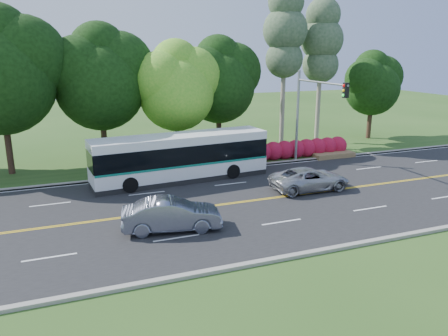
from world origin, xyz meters
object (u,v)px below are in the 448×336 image
object	(u,v)px
sedan	(172,215)
suv	(310,179)
transit_bus	(181,158)
traffic_signal	(311,104)

from	to	relation	value
sedan	suv	world-z (taller)	sedan
transit_bus	sedan	bearing A→B (deg)	-113.42
traffic_signal	sedan	distance (m)	15.23
transit_bus	suv	xyz separation A→B (m)	(6.92, -4.91, -0.83)
traffic_signal	transit_bus	distance (m)	10.26
traffic_signal	sedan	bearing A→B (deg)	-147.60
transit_bus	suv	distance (m)	8.52
traffic_signal	transit_bus	xyz separation A→B (m)	(-9.77, 0.12, -3.13)
sedan	suv	bearing A→B (deg)	-61.62
transit_bus	traffic_signal	bearing A→B (deg)	-5.68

